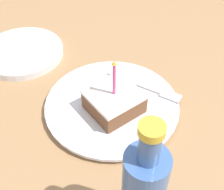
# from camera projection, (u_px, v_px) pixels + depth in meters

# --- Properties ---
(ground_plane) EXTENTS (2.40, 2.40, 0.04)m
(ground_plane) POSITION_uv_depth(u_px,v_px,m) (104.00, 115.00, 0.69)
(ground_plane) COLOR #9E754C
(ground_plane) RESTS_ON ground
(plate) EXTENTS (0.29, 0.29, 0.02)m
(plate) POSITION_uv_depth(u_px,v_px,m) (112.00, 105.00, 0.67)
(plate) COLOR silver
(plate) RESTS_ON ground_plane
(cake_slice) EXTENTS (0.10, 0.10, 0.13)m
(cake_slice) POSITION_uv_depth(u_px,v_px,m) (114.00, 101.00, 0.64)
(cake_slice) COLOR brown
(cake_slice) RESTS_ON plate
(fork) EXTENTS (0.17, 0.09, 0.00)m
(fork) POSITION_uv_depth(u_px,v_px,m) (148.00, 88.00, 0.70)
(fork) COLOR silver
(fork) RESTS_ON plate
(side_plate) EXTENTS (0.21, 0.21, 0.02)m
(side_plate) POSITION_uv_depth(u_px,v_px,m) (22.00, 52.00, 0.81)
(side_plate) COLOR silver
(side_plate) RESTS_ON ground_plane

